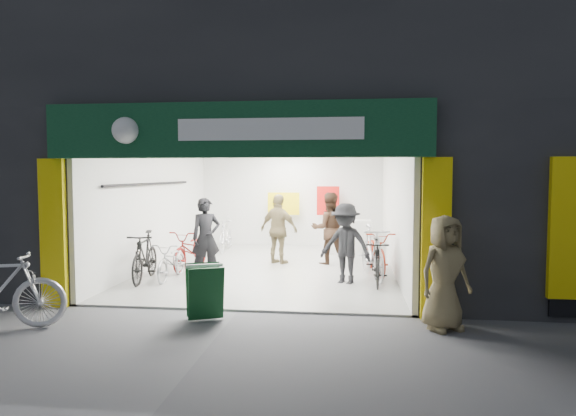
% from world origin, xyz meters
% --- Properties ---
extents(ground, '(60.00, 60.00, 0.00)m').
position_xyz_m(ground, '(0.00, 0.00, 0.00)').
color(ground, '#56565B').
rests_on(ground, ground).
extents(building, '(17.00, 10.27, 8.00)m').
position_xyz_m(building, '(0.91, 4.99, 4.31)').
color(building, '#232326').
rests_on(building, ground).
extents(bike_left_front, '(0.57, 1.61, 0.84)m').
position_xyz_m(bike_left_front, '(-1.98, 2.37, 0.42)').
color(bike_left_front, '#AAA9AE').
rests_on(bike_left_front, ground).
extents(bike_left_midfront, '(0.73, 1.88, 1.10)m').
position_xyz_m(bike_left_midfront, '(-2.50, 2.11, 0.55)').
color(bike_left_midfront, black).
rests_on(bike_left_midfront, ground).
extents(bike_left_midback, '(0.85, 1.91, 0.97)m').
position_xyz_m(bike_left_midback, '(-1.97, 3.66, 0.49)').
color(bike_left_midback, maroon).
rests_on(bike_left_midback, ground).
extents(bike_left_back, '(0.58, 1.76, 1.04)m').
position_xyz_m(bike_left_back, '(-1.80, 6.48, 0.52)').
color(bike_left_back, silver).
rests_on(bike_left_back, ground).
extents(bike_right_front, '(0.47, 1.62, 0.97)m').
position_xyz_m(bike_right_front, '(2.45, 2.39, 0.49)').
color(bike_right_front, black).
rests_on(bike_right_front, ground).
extents(bike_right_mid, '(0.97, 2.02, 1.02)m').
position_xyz_m(bike_right_mid, '(2.50, 3.64, 0.51)').
color(bike_right_mid, '#9A220E').
rests_on(bike_right_mid, ground).
extents(bike_right_back, '(0.93, 2.05, 1.19)m').
position_xyz_m(bike_right_back, '(2.39, 3.05, 0.60)').
color(bike_right_back, '#B9BABE').
rests_on(bike_right_back, ground).
extents(customer_a, '(0.78, 0.71, 1.80)m').
position_xyz_m(customer_a, '(-1.34, 2.79, 0.90)').
color(customer_a, black).
rests_on(customer_a, ground).
extents(customer_b, '(1.04, 0.89, 1.86)m').
position_xyz_m(customer_b, '(1.35, 4.69, 0.93)').
color(customer_b, '#392519').
rests_on(customer_b, ground).
extents(customer_c, '(1.27, 1.01, 1.72)m').
position_xyz_m(customer_c, '(1.80, 2.35, 0.86)').
color(customer_c, black).
rests_on(customer_c, ground).
extents(customer_d, '(1.16, 0.85, 1.82)m').
position_xyz_m(customer_d, '(0.08, 4.52, 0.91)').
color(customer_d, olive).
rests_on(customer_d, ground).
extents(pedestrian_near, '(1.00, 0.88, 1.72)m').
position_xyz_m(pedestrian_near, '(3.30, -0.59, 0.86)').
color(pedestrian_near, olive).
rests_on(pedestrian_near, ground).
extents(sandwich_board, '(0.74, 0.75, 0.87)m').
position_xyz_m(sandwich_board, '(-0.42, -0.50, 0.48)').
color(sandwich_board, '#0F3E1B').
rests_on(sandwich_board, ground).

